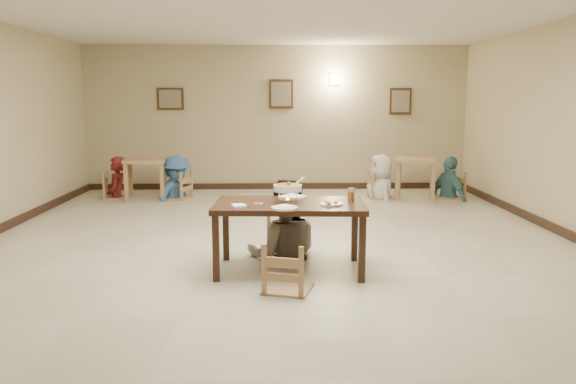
{
  "coord_description": "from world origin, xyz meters",
  "views": [
    {
      "loc": [
        -0.04,
        -6.87,
        1.87
      ],
      "look_at": [
        0.12,
        -0.28,
        0.79
      ],
      "focal_mm": 35.0,
      "sensor_mm": 36.0,
      "label": 1
    }
  ],
  "objects_px": {
    "main_table": "(289,210)",
    "bg_diner_b": "(175,155)",
    "chair_near": "(288,244)",
    "bg_chair_rl": "(381,174)",
    "curry_warmer": "(288,188)",
    "bg_diner_d": "(451,156)",
    "main_diner": "(284,180)",
    "bg_table_right": "(416,165)",
    "bg_diner_a": "(115,157)",
    "drink_glass": "(351,195)",
    "bg_diner_c": "(382,154)",
    "bg_chair_ll": "(116,173)",
    "bg_chair_lr": "(176,173)",
    "chair_far": "(287,218)",
    "bg_table_left": "(145,166)",
    "bg_chair_rr": "(450,173)"
  },
  "relations": [
    {
      "from": "chair_far",
      "to": "bg_diner_c",
      "type": "xyz_separation_m",
      "value": [
        1.91,
        3.96,
        0.4
      ]
    },
    {
      "from": "curry_warmer",
      "to": "bg_chair_lr",
      "type": "relative_size",
      "value": 0.34
    },
    {
      "from": "chair_far",
      "to": "bg_diner_a",
      "type": "relative_size",
      "value": 0.56
    },
    {
      "from": "bg_table_left",
      "to": "bg_table_right",
      "type": "bearing_deg",
      "value": -0.6
    },
    {
      "from": "bg_table_right",
      "to": "bg_diner_c",
      "type": "xyz_separation_m",
      "value": [
        -0.66,
        0.01,
        0.21
      ]
    },
    {
      "from": "bg_chair_ll",
      "to": "bg_diner_a",
      "type": "height_order",
      "value": "bg_diner_a"
    },
    {
      "from": "bg_chair_rl",
      "to": "bg_diner_c",
      "type": "xyz_separation_m",
      "value": [
        0.0,
        0.0,
        0.38
      ]
    },
    {
      "from": "chair_near",
      "to": "bg_chair_rl",
      "type": "xyz_separation_m",
      "value": [
        1.93,
        5.31,
        -0.01
      ]
    },
    {
      "from": "drink_glass",
      "to": "bg_diner_c",
      "type": "xyz_separation_m",
      "value": [
        1.21,
        4.58,
        0.01
      ]
    },
    {
      "from": "bg_table_left",
      "to": "bg_table_right",
      "type": "height_order",
      "value": "bg_table_left"
    },
    {
      "from": "bg_diner_a",
      "to": "bg_diner_d",
      "type": "height_order",
      "value": "bg_diner_d"
    },
    {
      "from": "curry_warmer",
      "to": "drink_glass",
      "type": "height_order",
      "value": "curry_warmer"
    },
    {
      "from": "bg_diner_a",
      "to": "curry_warmer",
      "type": "bearing_deg",
      "value": 27.15
    },
    {
      "from": "bg_chair_rr",
      "to": "bg_chair_lr",
      "type": "bearing_deg",
      "value": -112.03
    },
    {
      "from": "bg_chair_lr",
      "to": "bg_diner_b",
      "type": "height_order",
      "value": "bg_diner_b"
    },
    {
      "from": "bg_table_right",
      "to": "bg_chair_rl",
      "type": "bearing_deg",
      "value": 179.41
    },
    {
      "from": "chair_near",
      "to": "bg_chair_rr",
      "type": "xyz_separation_m",
      "value": [
        3.25,
        5.26,
        0.01
      ]
    },
    {
      "from": "bg_table_right",
      "to": "bg_diner_a",
      "type": "distance_m",
      "value": 5.78
    },
    {
      "from": "bg_table_left",
      "to": "bg_chair_rr",
      "type": "relative_size",
      "value": 0.9
    },
    {
      "from": "drink_glass",
      "to": "bg_diner_c",
      "type": "height_order",
      "value": "bg_diner_c"
    },
    {
      "from": "main_table",
      "to": "bg_table_right",
      "type": "relative_size",
      "value": 1.77
    },
    {
      "from": "chair_far",
      "to": "curry_warmer",
      "type": "bearing_deg",
      "value": -106.63
    },
    {
      "from": "chair_far",
      "to": "bg_chair_lr",
      "type": "relative_size",
      "value": 0.89
    },
    {
      "from": "main_table",
      "to": "bg_diner_b",
      "type": "xyz_separation_m",
      "value": [
        -2.05,
        4.66,
        0.15
      ]
    },
    {
      "from": "bg_table_right",
      "to": "bg_table_left",
      "type": "bearing_deg",
      "value": 179.4
    },
    {
      "from": "main_table",
      "to": "bg_chair_ll",
      "type": "distance_m",
      "value": 5.75
    },
    {
      "from": "bg_chair_ll",
      "to": "bg_diner_b",
      "type": "bearing_deg",
      "value": -102.94
    },
    {
      "from": "bg_table_left",
      "to": "chair_far",
      "type": "bearing_deg",
      "value": -56.85
    },
    {
      "from": "bg_chair_ll",
      "to": "drink_glass",
      "type": "bearing_deg",
      "value": -148.42
    },
    {
      "from": "chair_near",
      "to": "bg_chair_rl",
      "type": "relative_size",
      "value": 1.01
    },
    {
      "from": "bg_chair_rl",
      "to": "bg_diner_c",
      "type": "bearing_deg",
      "value": -0.0
    },
    {
      "from": "chair_far",
      "to": "bg_chair_ll",
      "type": "height_order",
      "value": "bg_chair_ll"
    },
    {
      "from": "bg_table_right",
      "to": "bg_diner_d",
      "type": "height_order",
      "value": "bg_diner_d"
    },
    {
      "from": "bg_table_left",
      "to": "bg_diner_a",
      "type": "xyz_separation_m",
      "value": [
        -0.58,
        0.07,
        0.17
      ]
    },
    {
      "from": "chair_near",
      "to": "bg_diner_d",
      "type": "distance_m",
      "value": 6.19
    },
    {
      "from": "bg_chair_rr",
      "to": "bg_diner_a",
      "type": "bearing_deg",
      "value": -112.77
    },
    {
      "from": "chair_far",
      "to": "main_diner",
      "type": "height_order",
      "value": "main_diner"
    },
    {
      "from": "bg_table_right",
      "to": "bg_chair_lr",
      "type": "xyz_separation_m",
      "value": [
        -4.61,
        0.03,
        -0.13
      ]
    },
    {
      "from": "chair_near",
      "to": "bg_diner_a",
      "type": "height_order",
      "value": "bg_diner_a"
    },
    {
      "from": "main_diner",
      "to": "bg_table_right",
      "type": "relative_size",
      "value": 1.98
    },
    {
      "from": "chair_near",
      "to": "bg_diner_b",
      "type": "xyz_separation_m",
      "value": [
        -2.02,
        5.33,
        0.36
      ]
    },
    {
      "from": "bg_table_left",
      "to": "drink_glass",
      "type": "bearing_deg",
      "value": -54.35
    },
    {
      "from": "main_diner",
      "to": "chair_near",
      "type": "bearing_deg",
      "value": 89.52
    },
    {
      "from": "curry_warmer",
      "to": "bg_diner_d",
      "type": "height_order",
      "value": "bg_diner_d"
    },
    {
      "from": "chair_near",
      "to": "bg_chair_ll",
      "type": "xyz_separation_m",
      "value": [
        -3.19,
        5.43,
        0.01
      ]
    },
    {
      "from": "bg_table_right",
      "to": "drink_glass",
      "type": "bearing_deg",
      "value": -112.25
    },
    {
      "from": "chair_far",
      "to": "bg_diner_a",
      "type": "xyz_separation_m",
      "value": [
        -3.21,
        4.08,
        0.35
      ]
    },
    {
      "from": "bg_chair_lr",
      "to": "bg_diner_c",
      "type": "bearing_deg",
      "value": 110.3
    },
    {
      "from": "bg_chair_rl",
      "to": "main_diner",
      "type": "bearing_deg",
      "value": 150.95
    },
    {
      "from": "main_table",
      "to": "curry_warmer",
      "type": "relative_size",
      "value": 4.83
    }
  ]
}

